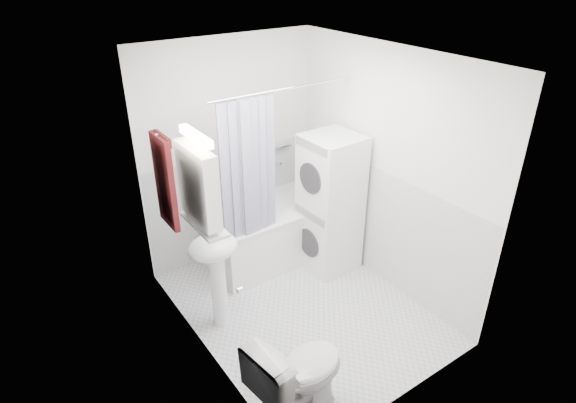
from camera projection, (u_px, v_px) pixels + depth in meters
floor at (301, 307)px, 4.72m from camera, size 2.60×2.60×0.00m
room_walls at (303, 169)px, 4.02m from camera, size 2.60×2.60×2.60m
wainscot at (284, 242)px, 4.65m from camera, size 1.98×2.58×2.58m
door at (240, 290)px, 3.37m from camera, size 0.05×2.00×2.00m
bathtub at (280, 226)px, 5.41m from camera, size 1.68×0.80×0.64m
tub_spout at (278, 162)px, 5.46m from camera, size 0.04×0.12×0.04m
curtain_rod at (299, 86)px, 4.39m from camera, size 1.86×0.02×0.02m
shower_curtain at (250, 176)px, 4.46m from camera, size 0.55×0.02×1.45m
sink at (215, 261)px, 4.19m from camera, size 0.44×0.37×1.04m
medicine_cabinet at (198, 183)px, 3.60m from camera, size 0.13×0.50×0.71m
shelf at (204, 224)px, 3.78m from camera, size 0.18×0.54×0.02m
shower_caddy at (282, 146)px, 5.39m from camera, size 0.22×0.06×0.02m
towel at (165, 180)px, 4.15m from camera, size 0.07×0.36×0.86m
washer_dryer at (330, 204)px, 5.02m from camera, size 0.56×0.55×1.50m
toilet at (298, 375)px, 3.49m from camera, size 0.82×0.53×0.75m
soap_pump at (218, 236)px, 4.10m from camera, size 0.08×0.17×0.08m
shelf_bottle at (212, 227)px, 3.65m from camera, size 0.07×0.18×0.07m
shelf_cup at (197, 211)px, 3.84m from camera, size 0.10×0.09×0.10m
shampoo_a at (261, 145)px, 5.22m from camera, size 0.13×0.17×0.13m
shampoo_b at (270, 145)px, 5.29m from camera, size 0.08×0.21×0.08m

